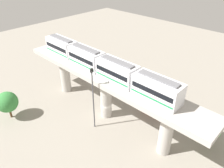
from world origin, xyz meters
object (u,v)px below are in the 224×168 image
(tree_near_viaduct, at_px, (211,130))
(signal_post, at_px, (93,97))
(parked_car_blue, at_px, (133,87))
(tree_mid_lot, at_px, (7,102))
(train, at_px, (101,64))
(parked_car_white, at_px, (115,76))
(parked_car_red, at_px, (155,109))

(tree_near_viaduct, bearing_deg, signal_post, -59.20)
(parked_car_blue, distance_m, tree_mid_lot, 23.68)
(parked_car_blue, xyz_separation_m, tree_mid_lot, (21.42, -9.78, 2.44))
(train, distance_m, tree_mid_lot, 17.14)
(tree_mid_lot, bearing_deg, parked_car_white, 169.42)
(tree_near_viaduct, bearing_deg, tree_mid_lot, -57.47)
(parked_car_red, relative_size, tree_mid_lot, 0.87)
(parked_car_blue, relative_size, tree_near_viaduct, 1.03)
(parked_car_red, relative_size, tree_near_viaduct, 0.99)
(train, relative_size, parked_car_red, 6.32)
(train, xyz_separation_m, tree_near_viaduct, (-5.55, 16.73, -6.69))
(parked_car_red, bearing_deg, parked_car_blue, -117.39)
(parked_car_red, distance_m, parked_car_blue, 8.11)
(parked_car_white, bearing_deg, tree_mid_lot, -22.61)
(parked_car_white, bearing_deg, signal_post, 18.68)
(signal_post, bearing_deg, train, -153.24)
(parked_car_blue, height_order, tree_mid_lot, tree_mid_lot)
(train, bearing_deg, parked_car_red, 133.97)
(parked_car_white, bearing_deg, parked_car_red, 61.89)
(tree_mid_lot, bearing_deg, parked_car_red, 136.70)
(train, distance_m, tree_near_viaduct, 18.85)
(parked_car_red, xyz_separation_m, tree_near_viaduct, (0.95, 10.00, 2.24))
(parked_car_white, height_order, parked_car_blue, same)
(train, xyz_separation_m, parked_car_blue, (-9.58, -0.77, -8.93))
(tree_mid_lot, height_order, signal_post, signal_post)
(parked_car_white, distance_m, parked_car_blue, 5.69)
(tree_near_viaduct, xyz_separation_m, signal_post, (8.95, -15.01, 2.92))
(parked_car_white, xyz_separation_m, tree_near_viaduct, (4.74, 23.14, 2.24))
(signal_post, bearing_deg, tree_mid_lot, -55.45)
(parked_car_white, height_order, tree_mid_lot, tree_mid_lot)
(parked_car_red, bearing_deg, train, -51.07)
(signal_post, bearing_deg, parked_car_red, 153.10)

